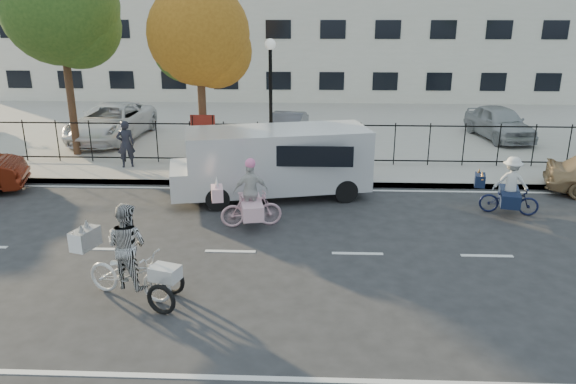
{
  "coord_description": "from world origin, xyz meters",
  "views": [
    {
      "loc": [
        1.87,
        -12.05,
        5.58
      ],
      "look_at": [
        1.32,
        1.2,
        1.1
      ],
      "focal_mm": 35.0,
      "sensor_mm": 36.0,
      "label": 1
    }
  ],
  "objects_px": {
    "bull_bike": "(509,191)",
    "lot_car_b": "(111,122)",
    "lot_car_c": "(287,128)",
    "lamppost": "(271,81)",
    "zebra_trike": "(129,262)",
    "lot_car_d": "(499,122)",
    "white_van": "(274,160)",
    "unicorn_bike": "(250,202)",
    "pedestrian": "(126,144)"
  },
  "relations": [
    {
      "from": "white_van",
      "to": "lot_car_d",
      "type": "height_order",
      "value": "white_van"
    },
    {
      "from": "unicorn_bike",
      "to": "bull_bike",
      "type": "height_order",
      "value": "unicorn_bike"
    },
    {
      "from": "lamppost",
      "to": "pedestrian",
      "type": "xyz_separation_m",
      "value": [
        -5.01,
        -0.26,
        -2.14
      ]
    },
    {
      "from": "pedestrian",
      "to": "lot_car_d",
      "type": "height_order",
      "value": "pedestrian"
    },
    {
      "from": "bull_bike",
      "to": "unicorn_bike",
      "type": "bearing_deg",
      "value": 113.64
    },
    {
      "from": "bull_bike",
      "to": "lot_car_c",
      "type": "xyz_separation_m",
      "value": [
        -6.46,
        7.52,
        0.09
      ]
    },
    {
      "from": "unicorn_bike",
      "to": "pedestrian",
      "type": "xyz_separation_m",
      "value": [
        -4.82,
        4.94,
        0.28
      ]
    },
    {
      "from": "lamppost",
      "to": "zebra_trike",
      "type": "height_order",
      "value": "lamppost"
    },
    {
      "from": "lot_car_c",
      "to": "lot_car_d",
      "type": "xyz_separation_m",
      "value": [
        8.86,
        1.1,
        0.09
      ]
    },
    {
      "from": "white_van",
      "to": "bull_bike",
      "type": "bearing_deg",
      "value": -23.22
    },
    {
      "from": "lamppost",
      "to": "unicorn_bike",
      "type": "relative_size",
      "value": 2.31
    },
    {
      "from": "bull_bike",
      "to": "lot_car_b",
      "type": "relative_size",
      "value": 0.35
    },
    {
      "from": "lamppost",
      "to": "lot_car_c",
      "type": "xyz_separation_m",
      "value": [
        0.39,
        3.55,
        -2.37
      ]
    },
    {
      "from": "lot_car_b",
      "to": "white_van",
      "type": "bearing_deg",
      "value": -38.93
    },
    {
      "from": "zebra_trike",
      "to": "lot_car_c",
      "type": "xyz_separation_m",
      "value": [
        2.56,
        12.56,
        -0.02
      ]
    },
    {
      "from": "unicorn_bike",
      "to": "pedestrian",
      "type": "distance_m",
      "value": 6.91
    },
    {
      "from": "lot_car_b",
      "to": "lot_car_c",
      "type": "distance_m",
      "value": 7.34
    },
    {
      "from": "lamppost",
      "to": "bull_bike",
      "type": "xyz_separation_m",
      "value": [
        6.85,
        -3.97,
        -2.46
      ]
    },
    {
      "from": "white_van",
      "to": "lot_car_c",
      "type": "relative_size",
      "value": 1.72
    },
    {
      "from": "zebra_trike",
      "to": "lot_car_c",
      "type": "relative_size",
      "value": 0.64
    },
    {
      "from": "unicorn_bike",
      "to": "bull_bike",
      "type": "distance_m",
      "value": 7.15
    },
    {
      "from": "lamppost",
      "to": "lot_car_d",
      "type": "relative_size",
      "value": 1.08
    },
    {
      "from": "white_van",
      "to": "lot_car_d",
      "type": "bearing_deg",
      "value": 26.74
    },
    {
      "from": "zebra_trike",
      "to": "lot_car_b",
      "type": "distance_m",
      "value": 13.7
    },
    {
      "from": "bull_bike",
      "to": "lot_car_c",
      "type": "height_order",
      "value": "bull_bike"
    },
    {
      "from": "lot_car_c",
      "to": "bull_bike",
      "type": "bearing_deg",
      "value": -40.9
    },
    {
      "from": "lot_car_c",
      "to": "lot_car_d",
      "type": "height_order",
      "value": "lot_car_d"
    },
    {
      "from": "zebra_trike",
      "to": "lot_car_b",
      "type": "bearing_deg",
      "value": 38.67
    },
    {
      "from": "bull_bike",
      "to": "lamppost",
      "type": "bearing_deg",
      "value": 73.62
    },
    {
      "from": "lamppost",
      "to": "lot_car_c",
      "type": "distance_m",
      "value": 4.29
    },
    {
      "from": "lot_car_c",
      "to": "lamppost",
      "type": "bearing_deg",
      "value": -87.87
    },
    {
      "from": "white_van",
      "to": "lot_car_c",
      "type": "xyz_separation_m",
      "value": [
        0.11,
        6.32,
        -0.4
      ]
    },
    {
      "from": "zebra_trike",
      "to": "lot_car_d",
      "type": "height_order",
      "value": "zebra_trike"
    },
    {
      "from": "lamppost",
      "to": "lot_car_b",
      "type": "relative_size",
      "value": 0.82
    },
    {
      "from": "lamppost",
      "to": "lot_car_d",
      "type": "height_order",
      "value": "lamppost"
    },
    {
      "from": "lamppost",
      "to": "lot_car_b",
      "type": "distance_m",
      "value": 8.24
    },
    {
      "from": "unicorn_bike",
      "to": "lot_car_b",
      "type": "height_order",
      "value": "unicorn_bike"
    },
    {
      "from": "unicorn_bike",
      "to": "bull_bike",
      "type": "relative_size",
      "value": 1.04
    },
    {
      "from": "bull_bike",
      "to": "lot_car_c",
      "type": "distance_m",
      "value": 9.92
    },
    {
      "from": "lot_car_c",
      "to": "lot_car_d",
      "type": "distance_m",
      "value": 8.93
    },
    {
      "from": "white_van",
      "to": "lot_car_b",
      "type": "height_order",
      "value": "white_van"
    },
    {
      "from": "lot_car_c",
      "to": "lot_car_d",
      "type": "relative_size",
      "value": 0.89
    },
    {
      "from": "zebra_trike",
      "to": "unicorn_bike",
      "type": "distance_m",
      "value": 4.29
    },
    {
      "from": "lot_car_d",
      "to": "lot_car_c",
      "type": "bearing_deg",
      "value": 177.36
    },
    {
      "from": "lot_car_b",
      "to": "pedestrian",
      "type": "bearing_deg",
      "value": -61.23
    },
    {
      "from": "bull_bike",
      "to": "white_van",
      "type": "xyz_separation_m",
      "value": [
        -6.57,
        1.2,
        0.49
      ]
    },
    {
      "from": "bull_bike",
      "to": "pedestrian",
      "type": "bearing_deg",
      "value": 86.32
    },
    {
      "from": "zebra_trike",
      "to": "lot_car_b",
      "type": "height_order",
      "value": "zebra_trike"
    },
    {
      "from": "zebra_trike",
      "to": "unicorn_bike",
      "type": "height_order",
      "value": "zebra_trike"
    },
    {
      "from": "lamppost",
      "to": "zebra_trike",
      "type": "distance_m",
      "value": 9.56
    }
  ]
}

